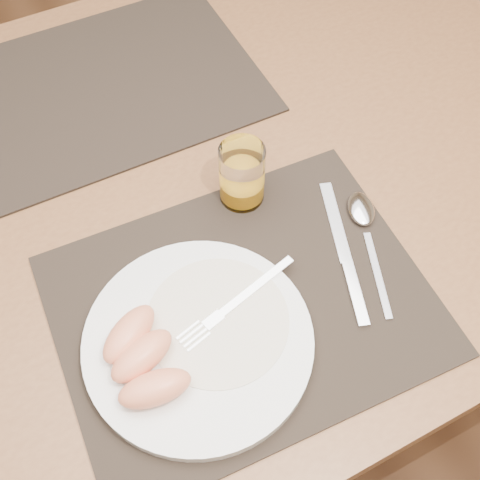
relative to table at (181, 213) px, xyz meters
name	(u,v)px	position (x,y,z in m)	size (l,w,h in m)	color
ground	(204,370)	(0.00, 0.00, -0.67)	(5.00, 5.00, 0.00)	brown
table	(181,213)	(0.00, 0.00, 0.00)	(1.40, 0.90, 0.75)	brown
placemat_near	(243,305)	(-0.01, -0.22, 0.09)	(0.45, 0.35, 0.00)	black
placemat_far	(111,85)	(-0.02, 0.22, 0.09)	(0.45, 0.35, 0.00)	black
plate	(198,341)	(-0.08, -0.24, 0.10)	(0.27, 0.27, 0.02)	white
plate_dressing	(217,320)	(-0.05, -0.23, 0.10)	(0.17, 0.17, 0.00)	white
fork	(229,308)	(-0.03, -0.22, 0.11)	(0.17, 0.06, 0.00)	silver
knife	(347,262)	(0.14, -0.23, 0.09)	(0.09, 0.21, 0.01)	silver
spoon	(363,218)	(0.19, -0.18, 0.09)	(0.09, 0.19, 0.01)	silver
juice_glass	(242,177)	(0.07, -0.07, 0.13)	(0.06, 0.06, 0.09)	white
grapefruit_wedges	(142,359)	(-0.15, -0.24, 0.12)	(0.09, 0.13, 0.03)	#F08D62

